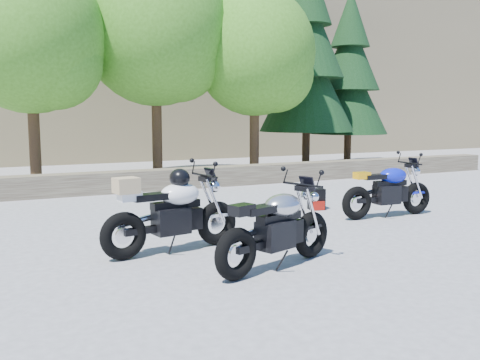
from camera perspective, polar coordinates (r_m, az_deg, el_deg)
name	(u,v)px	position (r m, az deg, el deg)	size (l,w,h in m)	color
ground	(257,237)	(8.23, 1.81, -6.05)	(90.00, 90.00, 0.00)	gray
stone_wall	(152,180)	(13.23, -9.37, 0.00)	(22.00, 0.55, 0.50)	#4E4134
hillside	(92,23)	(36.16, -15.55, 15.88)	(80.00, 30.00, 15.00)	#6F6345
tree_decid_left	(35,41)	(14.39, -21.06, 13.71)	(3.67, 3.67, 5.62)	#382314
tree_decid_mid	(160,34)	(15.49, -8.58, 15.12)	(4.08, 4.08, 6.24)	#382314
tree_decid_right	(259,57)	(15.95, 2.02, 13.00)	(3.54, 3.54, 5.41)	#382314
conifer_near	(307,58)	(18.32, 7.19, 12.77)	(3.17, 3.17, 7.06)	#382314
conifer_far	(349,74)	(20.04, 11.58, 11.02)	(2.82, 2.82, 6.27)	#382314
silver_bike	(277,229)	(6.52, 3.97, -5.23)	(1.92, 0.85, 1.00)	black
white_bike	(172,212)	(7.28, -7.30, -3.37)	(2.05, 0.65, 1.14)	black
blue_bike	(388,191)	(10.05, 15.53, -1.12)	(1.95, 0.62, 0.98)	black
backpack	(317,199)	(10.56, 8.17, -2.07)	(0.34, 0.31, 0.41)	black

